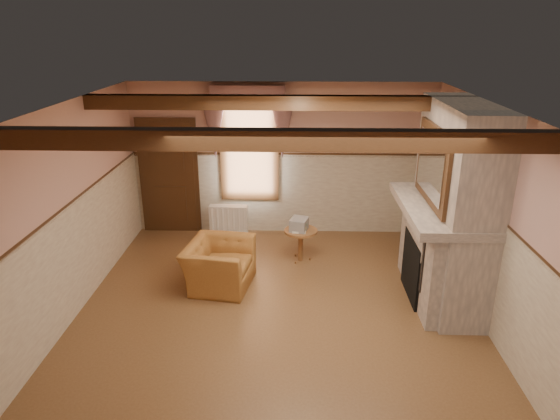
{
  "coord_description": "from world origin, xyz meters",
  "views": [
    {
      "loc": [
        0.23,
        -5.88,
        3.74
      ],
      "look_at": [
        0.02,
        0.8,
        1.24
      ],
      "focal_mm": 32.0,
      "sensor_mm": 36.0,
      "label": 1
    }
  ],
  "objects_px": {
    "radiator": "(229,221)",
    "mantel_clock": "(429,182)",
    "bowl": "(444,204)",
    "side_table": "(301,245)",
    "oil_lamp": "(437,188)",
    "armchair": "(219,265)"
  },
  "relations": [
    {
      "from": "bowl",
      "to": "oil_lamp",
      "type": "height_order",
      "value": "oil_lamp"
    },
    {
      "from": "armchair",
      "to": "oil_lamp",
      "type": "height_order",
      "value": "oil_lamp"
    },
    {
      "from": "side_table",
      "to": "oil_lamp",
      "type": "distance_m",
      "value": 2.43
    },
    {
      "from": "radiator",
      "to": "mantel_clock",
      "type": "xyz_separation_m",
      "value": [
        3.23,
        -1.39,
        1.22
      ]
    },
    {
      "from": "armchair",
      "to": "side_table",
      "type": "relative_size",
      "value": 1.9
    },
    {
      "from": "side_table",
      "to": "bowl",
      "type": "distance_m",
      "value": 2.55
    },
    {
      "from": "bowl",
      "to": "mantel_clock",
      "type": "height_order",
      "value": "mantel_clock"
    },
    {
      "from": "bowl",
      "to": "radiator",
      "type": "bearing_deg",
      "value": 145.65
    },
    {
      "from": "radiator",
      "to": "oil_lamp",
      "type": "distance_m",
      "value": 3.91
    },
    {
      "from": "armchair",
      "to": "oil_lamp",
      "type": "xyz_separation_m",
      "value": [
        3.14,
        0.08,
        1.22
      ]
    },
    {
      "from": "radiator",
      "to": "bowl",
      "type": "relative_size",
      "value": 2.08
    },
    {
      "from": "radiator",
      "to": "oil_lamp",
      "type": "relative_size",
      "value": 2.5
    },
    {
      "from": "side_table",
      "to": "oil_lamp",
      "type": "relative_size",
      "value": 1.97
    },
    {
      "from": "bowl",
      "to": "mantel_clock",
      "type": "xyz_separation_m",
      "value": [
        0.0,
        0.82,
        0.06
      ]
    },
    {
      "from": "armchair",
      "to": "mantel_clock",
      "type": "relative_size",
      "value": 4.35
    },
    {
      "from": "mantel_clock",
      "to": "oil_lamp",
      "type": "bearing_deg",
      "value": -90.0
    },
    {
      "from": "side_table",
      "to": "mantel_clock",
      "type": "height_order",
      "value": "mantel_clock"
    },
    {
      "from": "bowl",
      "to": "mantel_clock",
      "type": "relative_size",
      "value": 1.4
    },
    {
      "from": "radiator",
      "to": "mantel_clock",
      "type": "relative_size",
      "value": 2.92
    },
    {
      "from": "side_table",
      "to": "radiator",
      "type": "relative_size",
      "value": 0.79
    },
    {
      "from": "armchair",
      "to": "mantel_clock",
      "type": "distance_m",
      "value": 3.39
    },
    {
      "from": "radiator",
      "to": "mantel_clock",
      "type": "distance_m",
      "value": 3.73
    }
  ]
}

